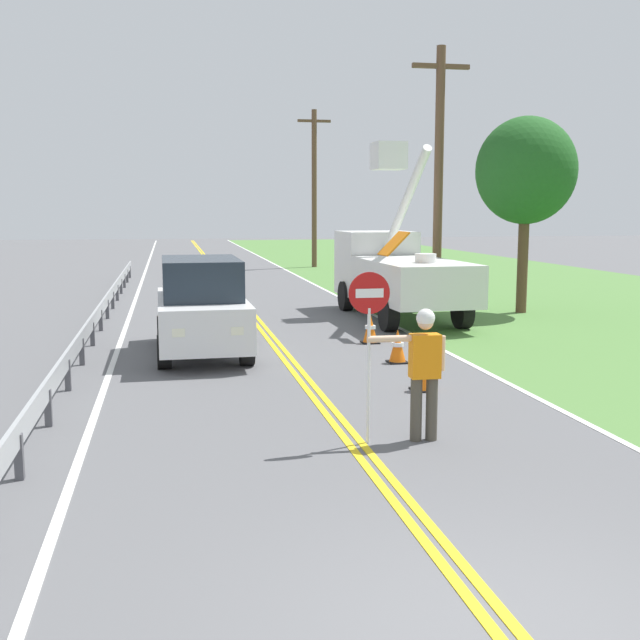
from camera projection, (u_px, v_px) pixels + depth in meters
ground_plane at (509, 635)px, 5.75m from camera, size 160.00×160.00×0.00m
grass_verge_right at (572, 299)px, 27.39m from camera, size 16.00×110.00×0.01m
centerline_yellow_left at (242, 307)px, 25.16m from camera, size 0.11×110.00×0.01m
centerline_yellow_right at (248, 306)px, 25.19m from camera, size 0.11×110.00×0.01m
edge_line_right at (352, 304)px, 25.86m from camera, size 0.12×110.00×0.01m
edge_line_left at (132, 309)px, 24.49m from camera, size 0.12×110.00×0.01m
flagger_worker at (424, 366)px, 10.46m from camera, size 1.09×0.25×1.83m
stop_sign_paddle at (369, 319)px, 10.24m from camera, size 0.56×0.04×2.33m
utility_bucket_truck at (395, 269)px, 22.59m from camera, size 2.67×6.88×5.12m
oncoming_suv_nearest at (201, 306)px, 16.78m from camera, size 1.96×4.63×2.10m
utility_pole_near at (439, 175)px, 23.69m from camera, size 1.80×0.28×8.02m
utility_pole_mid at (314, 186)px, 41.89m from camera, size 1.80×0.28×8.45m
traffic_cone_lead at (423, 372)px, 13.48m from camera, size 0.40×0.40×0.70m
traffic_cone_mid at (398, 347)px, 15.93m from camera, size 0.40×0.40×0.70m
traffic_cone_tail at (370, 329)px, 18.27m from camera, size 0.40×0.40×0.70m
guardrail_left_shoulder at (104, 306)px, 21.21m from camera, size 0.10×32.00×0.71m
roadside_tree_verge at (526, 171)px, 23.13m from camera, size 3.00×3.00×5.90m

